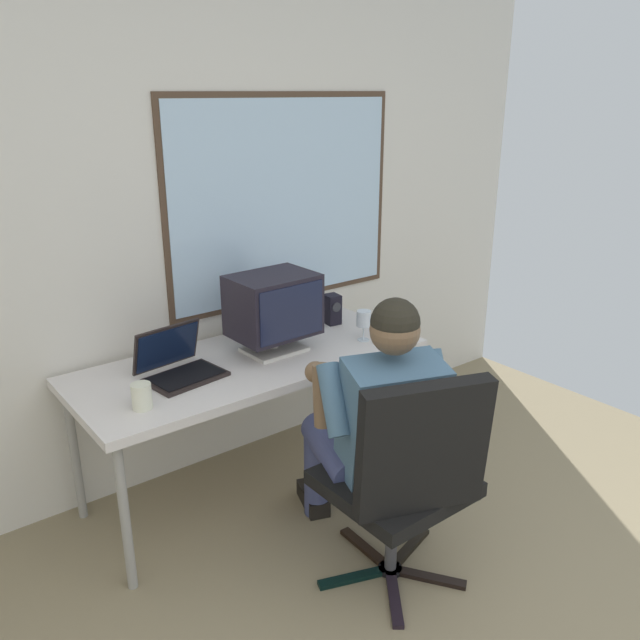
{
  "coord_description": "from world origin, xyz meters",
  "views": [
    {
      "loc": [
        -1.35,
        -0.26,
        1.91
      ],
      "look_at": [
        0.21,
        1.76,
        1.01
      ],
      "focal_mm": 36.41,
      "sensor_mm": 36.0,
      "label": 1
    }
  ],
  "objects_px": {
    "desk_speaker": "(332,309)",
    "coffee_mug": "(142,396)",
    "laptop": "(177,363)",
    "person_seated": "(377,422)",
    "desk": "(251,368)",
    "crt_monitor": "(273,306)",
    "office_chair": "(407,473)",
    "wine_glass": "(364,320)"
  },
  "relations": [
    {
      "from": "laptop",
      "to": "desk_speaker",
      "type": "bearing_deg",
      "value": 6.18
    },
    {
      "from": "office_chair",
      "to": "crt_monitor",
      "type": "height_order",
      "value": "crt_monitor"
    },
    {
      "from": "crt_monitor",
      "to": "coffee_mug",
      "type": "height_order",
      "value": "crt_monitor"
    },
    {
      "from": "office_chair",
      "to": "wine_glass",
      "type": "bearing_deg",
      "value": 58.58
    },
    {
      "from": "office_chair",
      "to": "crt_monitor",
      "type": "xyz_separation_m",
      "value": [
        0.06,
        0.98,
        0.39
      ]
    },
    {
      "from": "crt_monitor",
      "to": "desk_speaker",
      "type": "height_order",
      "value": "crt_monitor"
    },
    {
      "from": "desk",
      "to": "laptop",
      "type": "xyz_separation_m",
      "value": [
        -0.36,
        0.03,
        0.11
      ]
    },
    {
      "from": "desk",
      "to": "office_chair",
      "type": "xyz_separation_m",
      "value": [
        0.08,
        -0.98,
        -0.12
      ]
    },
    {
      "from": "laptop",
      "to": "coffee_mug",
      "type": "height_order",
      "value": "laptop"
    },
    {
      "from": "laptop",
      "to": "desk_speaker",
      "type": "height_order",
      "value": "laptop"
    },
    {
      "from": "person_seated",
      "to": "desk_speaker",
      "type": "bearing_deg",
      "value": 62.15
    },
    {
      "from": "desk_speaker",
      "to": "crt_monitor",
      "type": "bearing_deg",
      "value": -163.77
    },
    {
      "from": "office_chair",
      "to": "desk_speaker",
      "type": "height_order",
      "value": "office_chair"
    },
    {
      "from": "desk",
      "to": "desk_speaker",
      "type": "bearing_deg",
      "value": 12.79
    },
    {
      "from": "office_chair",
      "to": "coffee_mug",
      "type": "bearing_deg",
      "value": 130.69
    },
    {
      "from": "desk",
      "to": "desk_speaker",
      "type": "relative_size",
      "value": 10.29
    },
    {
      "from": "desk_speaker",
      "to": "coffee_mug",
      "type": "height_order",
      "value": "desk_speaker"
    },
    {
      "from": "desk",
      "to": "crt_monitor",
      "type": "bearing_deg",
      "value": 0.53
    },
    {
      "from": "crt_monitor",
      "to": "laptop",
      "type": "relative_size",
      "value": 1.11
    },
    {
      "from": "coffee_mug",
      "to": "desk",
      "type": "bearing_deg",
      "value": 15.91
    },
    {
      "from": "desk",
      "to": "crt_monitor",
      "type": "height_order",
      "value": "crt_monitor"
    },
    {
      "from": "laptop",
      "to": "wine_glass",
      "type": "bearing_deg",
      "value": -11.39
    },
    {
      "from": "desk_speaker",
      "to": "coffee_mug",
      "type": "distance_m",
      "value": 1.27
    },
    {
      "from": "office_chair",
      "to": "crt_monitor",
      "type": "relative_size",
      "value": 2.43
    },
    {
      "from": "wine_glass",
      "to": "desk_speaker",
      "type": "relative_size",
      "value": 0.96
    },
    {
      "from": "person_seated",
      "to": "office_chair",
      "type": "bearing_deg",
      "value": -107.8
    },
    {
      "from": "office_chair",
      "to": "crt_monitor",
      "type": "distance_m",
      "value": 1.06
    },
    {
      "from": "desk",
      "to": "desk_speaker",
      "type": "xyz_separation_m",
      "value": [
        0.61,
        0.14,
        0.13
      ]
    },
    {
      "from": "wine_glass",
      "to": "coffee_mug",
      "type": "height_order",
      "value": "wine_glass"
    },
    {
      "from": "desk_speaker",
      "to": "coffee_mug",
      "type": "relative_size",
      "value": 1.52
    },
    {
      "from": "crt_monitor",
      "to": "wine_glass",
      "type": "bearing_deg",
      "value": -19.57
    },
    {
      "from": "desk",
      "to": "person_seated",
      "type": "distance_m",
      "value": 0.74
    },
    {
      "from": "desk_speaker",
      "to": "wine_glass",
      "type": "bearing_deg",
      "value": -96.37
    },
    {
      "from": "desk",
      "to": "coffee_mug",
      "type": "bearing_deg",
      "value": -164.09
    },
    {
      "from": "person_seated",
      "to": "coffee_mug",
      "type": "xyz_separation_m",
      "value": [
        -0.78,
        0.54,
        0.14
      ]
    },
    {
      "from": "office_chair",
      "to": "laptop",
      "type": "height_order",
      "value": "office_chair"
    },
    {
      "from": "office_chair",
      "to": "desk",
      "type": "bearing_deg",
      "value": 94.41
    },
    {
      "from": "office_chair",
      "to": "person_seated",
      "type": "bearing_deg",
      "value": 72.2
    },
    {
      "from": "person_seated",
      "to": "coffee_mug",
      "type": "height_order",
      "value": "person_seated"
    },
    {
      "from": "desk",
      "to": "coffee_mug",
      "type": "distance_m",
      "value": 0.65
    },
    {
      "from": "laptop",
      "to": "person_seated",
      "type": "bearing_deg",
      "value": -55.38
    },
    {
      "from": "office_chair",
      "to": "person_seated",
      "type": "height_order",
      "value": "person_seated"
    }
  ]
}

